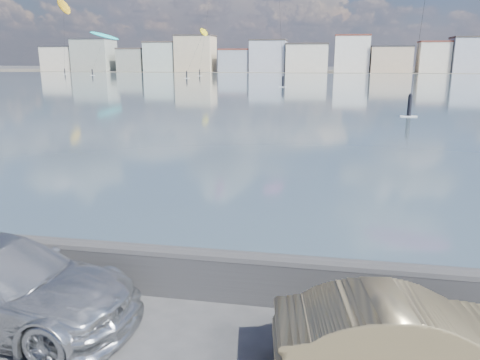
{
  "coord_description": "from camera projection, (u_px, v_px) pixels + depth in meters",
  "views": [
    {
      "loc": [
        2.82,
        -5.77,
        4.76
      ],
      "look_at": [
        1.0,
        4.0,
        2.2
      ],
      "focal_mm": 35.0,
      "sensor_mm": 36.0,
      "label": 1
    }
  ],
  "objects": [
    {
      "name": "kitesurfer_10",
      "position": [
        64.0,
        7.0,
        161.77
      ],
      "size": [
        9.3,
        11.6,
        26.61
      ],
      "color": "#BF8C19",
      "rests_on": "ground"
    },
    {
      "name": "kitesurfer_14",
      "position": [
        203.0,
        33.0,
        128.33
      ],
      "size": [
        5.84,
        11.96,
        13.94
      ],
      "color": "yellow",
      "rests_on": "ground"
    },
    {
      "name": "kitesurfer_4",
      "position": [
        104.0,
        36.0,
        152.43
      ],
      "size": [
        9.29,
        12.82,
        14.41
      ],
      "color": "#19BFBF",
      "rests_on": "ground"
    },
    {
      "name": "far_shore_strip",
      "position": [
        323.0,
        71.0,
        197.57
      ],
      "size": [
        500.0,
        60.0,
        0.0
      ],
      "primitive_type": "cube",
      "color": "#4C473D",
      "rests_on": "ground"
    },
    {
      "name": "car_champagne",
      "position": [
        407.0,
        338.0,
        7.1
      ],
      "size": [
        4.21,
        2.03,
        1.33
      ],
      "primitive_type": "imported",
      "rotation": [
        0.0,
        0.0,
        1.73
      ],
      "color": "tan",
      "rests_on": "ground"
    },
    {
      "name": "seawall",
      "position": [
        181.0,
        269.0,
        9.61
      ],
      "size": [
        400.0,
        0.36,
        1.08
      ],
      "color": "#28282B",
      "rests_on": "ground"
    },
    {
      "name": "far_buildings",
      "position": [
        326.0,
        57.0,
        182.51
      ],
      "size": [
        240.79,
        13.26,
        14.6
      ],
      "color": "beige",
      "rests_on": "ground"
    },
    {
      "name": "bay_water",
      "position": [
        315.0,
        84.0,
        94.29
      ],
      "size": [
        500.0,
        177.0,
        0.0
      ],
      "primitive_type": "cube",
      "color": "#334D5F",
      "rests_on": "ground"
    }
  ]
}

